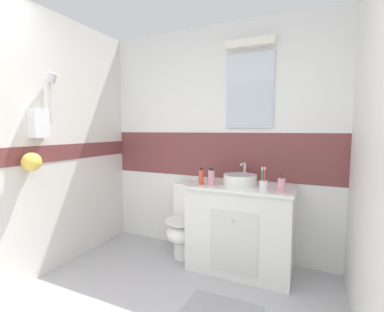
{
  "coord_description": "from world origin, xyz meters",
  "views": [
    {
      "loc": [
        1.0,
        -0.4,
        1.38
      ],
      "look_at": [
        -0.05,
        1.89,
        1.13
      ],
      "focal_mm": 25.04,
      "sensor_mm": 36.0,
      "label": 1
    }
  ],
  "objects": [
    {
      "name": "wall_left_shower_alcove",
      "position": [
        -1.35,
        1.2,
        1.25
      ],
      "size": [
        0.28,
        3.48,
        2.5
      ],
      "color": "silver",
      "rests_on": "ground_plane"
    },
    {
      "name": "bath_mat",
      "position": [
        0.41,
        1.43,
        0.01
      ],
      "size": [
        0.57,
        0.36,
        0.01
      ],
      "primitive_type": "cube",
      "color": "#99999E",
      "rests_on": "ground_plane"
    },
    {
      "name": "deodorant_spray_can",
      "position": [
        0.01,
        1.97,
        0.93
      ],
      "size": [
        0.05,
        0.05,
        0.17
      ],
      "color": "#D84C33",
      "rests_on": "vanity_cabinet"
    },
    {
      "name": "sink_basin",
      "position": [
        0.35,
        2.12,
        0.9
      ],
      "size": [
        0.32,
        0.37,
        0.2
      ],
      "color": "white",
      "rests_on": "vanity_cabinet"
    },
    {
      "name": "toothbrush_cup",
      "position": [
        0.6,
        1.97,
        0.9
      ],
      "size": [
        0.07,
        0.07,
        0.21
      ],
      "color": "white",
      "rests_on": "vanity_cabinet"
    },
    {
      "name": "soap_dispenser",
      "position": [
        0.75,
        1.96,
        0.91
      ],
      "size": [
        0.06,
        0.06,
        0.16
      ],
      "color": "pink",
      "rests_on": "vanity_cabinet"
    },
    {
      "name": "vanity_cabinet",
      "position": [
        0.37,
        2.13,
        0.43
      ],
      "size": [
        1.0,
        0.56,
        0.85
      ],
      "color": "silver",
      "rests_on": "ground_plane"
    },
    {
      "name": "toilet",
      "position": [
        -0.25,
        2.16,
        0.37
      ],
      "size": [
        0.37,
        0.5,
        0.8
      ],
      "color": "white",
      "rests_on": "ground_plane"
    },
    {
      "name": "mouthwash_bottle",
      "position": [
        0.11,
        1.98,
        0.93
      ],
      "size": [
        0.06,
        0.06,
        0.17
      ],
      "color": "pink",
      "rests_on": "vanity_cabinet"
    },
    {
      "name": "wall_back_tiled",
      "position": [
        0.01,
        2.45,
        1.26
      ],
      "size": [
        3.2,
        0.2,
        2.5
      ],
      "color": "white",
      "rests_on": "ground_plane"
    }
  ]
}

